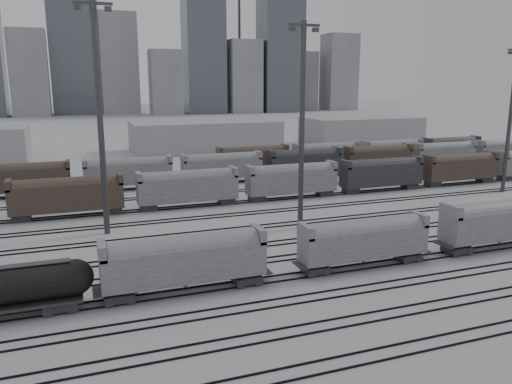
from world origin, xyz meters
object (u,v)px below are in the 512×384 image
object	(u,v)px
hopper_car_b	(364,238)
hopper_car_c	(501,219)
light_mast_c	(302,122)
hopper_car_a	(185,258)

from	to	relation	value
hopper_car_b	hopper_car_c	xyz separation A→B (m)	(17.80, 0.00, 0.31)
hopper_car_c	light_mast_c	world-z (taller)	light_mast_c
hopper_car_a	hopper_car_b	distance (m)	18.23
hopper_car_b	light_mast_c	world-z (taller)	light_mast_c
hopper_car_c	hopper_car_a	bearing A→B (deg)	180.00
hopper_car_b	hopper_car_c	world-z (taller)	hopper_car_c
hopper_car_a	hopper_car_c	distance (m)	36.03
hopper_car_c	hopper_car_b	bearing A→B (deg)	180.00
light_mast_c	hopper_car_b	bearing A→B (deg)	-90.04
hopper_car_c	light_mast_c	size ratio (longest dim) A/B	0.59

